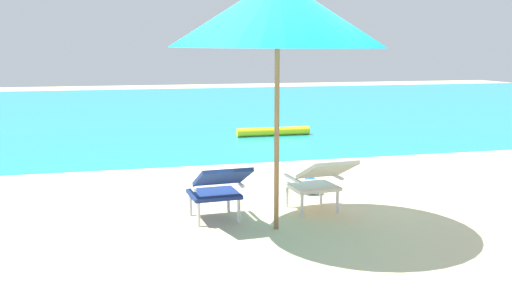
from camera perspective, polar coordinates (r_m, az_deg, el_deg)
The scene contains 7 objects.
ground_plane at distance 9.99m, azimuth -4.91°, elevation -1.07°, with size 40.00×40.00×0.00m, color beige.
ocean_band at distance 17.93m, azimuth -9.20°, elevation 3.57°, with size 40.00×18.00×0.01m, color teal.
swim_buoy at distance 12.09m, azimuth 1.78°, elevation 1.28°, with size 0.18×0.18×1.60m, color yellow.
lounge_chair_left at distance 5.98m, azimuth -3.88°, elevation -4.32°, with size 0.59×0.91×0.68m.
lounge_chair_right at distance 6.35m, azimuth 6.37°, elevation -3.55°, with size 0.62×0.92×0.68m.
beach_umbrella_center at distance 5.63m, azimuth 2.19°, elevation 13.11°, with size 2.48×2.48×2.54m.
beach_ball at distance 7.27m, azimuth 5.52°, elevation -4.20°, with size 0.22×0.22×0.22m, color blue.
Camera 1 is at (-1.60, -5.69, 1.84)m, focal length 39.59 mm.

